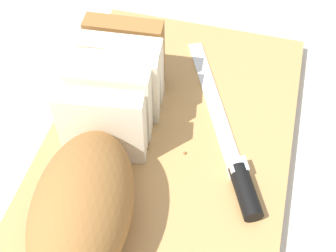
{
  "coord_description": "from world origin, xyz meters",
  "views": [
    {
      "loc": [
        -0.32,
        -0.08,
        0.49
      ],
      "look_at": [
        0.0,
        0.0,
        0.05
      ],
      "focal_mm": 48.51,
      "sensor_mm": 36.0,
      "label": 1
    }
  ],
  "objects": [
    {
      "name": "cutting_board",
      "position": [
        0.0,
        0.0,
        0.01
      ],
      "size": [
        0.46,
        0.31,
        0.02
      ],
      "primitive_type": "cube",
      "rotation": [
        0.0,
        0.0,
        -0.01
      ],
      "color": "tan",
      "rests_on": "ground_plane"
    },
    {
      "name": "crumb_near_loaf",
      "position": [
        -0.04,
        0.03,
        0.02
      ],
      "size": [
        0.0,
        0.0,
        0.0
      ],
      "primitive_type": "sphere",
      "color": "#996633",
      "rests_on": "cutting_board"
    },
    {
      "name": "bread_knife",
      "position": [
        -0.02,
        -0.09,
        0.03
      ],
      "size": [
        0.28,
        0.14,
        0.02
      ],
      "rotation": [
        0.0,
        0.0,
        0.43
      ],
      "color": "silver",
      "rests_on": "cutting_board"
    },
    {
      "name": "crumb_stray_left",
      "position": [
        -0.02,
        0.02,
        0.02
      ],
      "size": [
        0.01,
        0.01,
        0.01
      ],
      "primitive_type": "sphere",
      "color": "#996633",
      "rests_on": "cutting_board"
    },
    {
      "name": "crumb_stray_right",
      "position": [
        -0.08,
        0.04,
        0.02
      ],
      "size": [
        0.01,
        0.01,
        0.01
      ],
      "primitive_type": "sphere",
      "color": "#996633",
      "rests_on": "cutting_board"
    },
    {
      "name": "ground_plane",
      "position": [
        0.0,
        0.0,
        0.0
      ],
      "size": [
        3.0,
        3.0,
        0.0
      ],
      "primitive_type": "plane",
      "color": "beige"
    },
    {
      "name": "crumb_near_knife",
      "position": [
        -0.01,
        -0.03,
        0.02
      ],
      "size": [
        0.0,
        0.0,
        0.0
      ],
      "primitive_type": "sphere",
      "color": "#996633",
      "rests_on": "cutting_board"
    },
    {
      "name": "bread_loaf",
      "position": [
        -0.07,
        0.06,
        0.07
      ],
      "size": [
        0.34,
        0.14,
        0.1
      ],
      "rotation": [
        0.0,
        0.0,
        0.12
      ],
      "color": "#996633",
      "rests_on": "cutting_board"
    }
  ]
}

